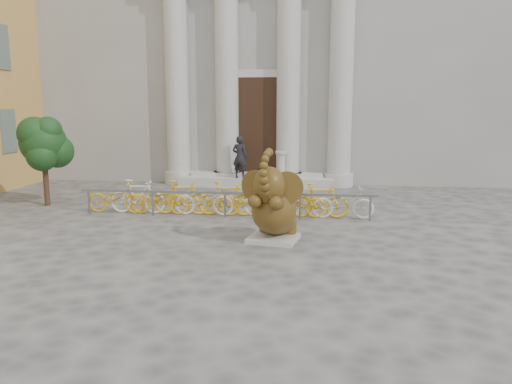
# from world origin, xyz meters

# --- Properties ---
(ground) EXTENTS (80.00, 80.00, 0.00)m
(ground) POSITION_xyz_m (0.00, 0.00, 0.00)
(ground) COLOR #474442
(ground) RESTS_ON ground
(classical_building) EXTENTS (22.00, 10.70, 12.00)m
(classical_building) POSITION_xyz_m (0.00, 14.93, 5.98)
(classical_building) COLOR gray
(classical_building) RESTS_ON ground
(entrance_steps) EXTENTS (6.00, 1.20, 0.36)m
(entrance_steps) POSITION_xyz_m (0.00, 9.40, 0.18)
(entrance_steps) COLOR #A8A59E
(entrance_steps) RESTS_ON ground
(elephant_statue) EXTENTS (1.45, 1.72, 2.21)m
(elephant_statue) POSITION_xyz_m (1.30, 1.52, 0.80)
(elephant_statue) COLOR #A8A59E
(elephant_statue) RESTS_ON ground
(bike_rack) EXTENTS (8.48, 0.53, 1.00)m
(bike_rack) POSITION_xyz_m (-0.26, 4.09, 0.50)
(bike_rack) COLOR slate
(bike_rack) RESTS_ON ground
(tree) EXTENTS (1.62, 1.47, 2.80)m
(tree) POSITION_xyz_m (-6.13, 4.85, 1.96)
(tree) COLOR #332114
(tree) RESTS_ON ground
(pedestrian) EXTENTS (0.67, 0.51, 1.63)m
(pedestrian) POSITION_xyz_m (-0.60, 9.05, 1.18)
(pedestrian) COLOR black
(pedestrian) RESTS_ON entrance_steps
(balustrade_post) EXTENTS (0.43, 0.43, 1.06)m
(balustrade_post) POSITION_xyz_m (0.99, 9.10, 0.85)
(balustrade_post) COLOR #A8A59E
(balustrade_post) RESTS_ON entrance_steps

